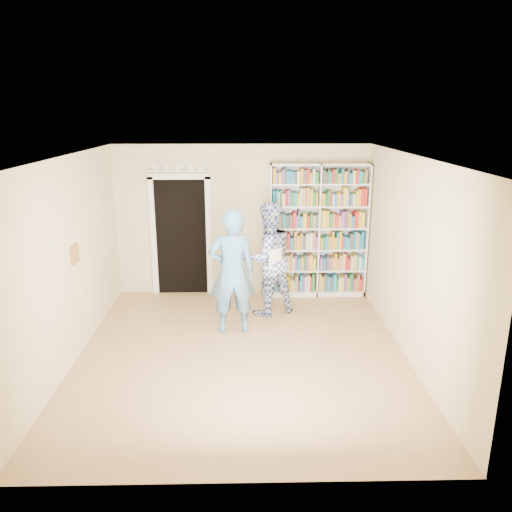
{
  "coord_description": "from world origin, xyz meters",
  "views": [
    {
      "loc": [
        0.06,
        -6.27,
        3.24
      ],
      "look_at": [
        0.21,
        0.9,
        1.16
      ],
      "focal_mm": 35.0,
      "sensor_mm": 36.0,
      "label": 1
    }
  ],
  "objects": [
    {
      "name": "floor",
      "position": [
        0.0,
        0.0,
        0.0
      ],
      "size": [
        5.0,
        5.0,
        0.0
      ],
      "primitive_type": "plane",
      "color": "#A4774F",
      "rests_on": "ground"
    },
    {
      "name": "ceiling",
      "position": [
        0.0,
        0.0,
        2.7
      ],
      "size": [
        5.0,
        5.0,
        0.0
      ],
      "primitive_type": "plane",
      "rotation": [
        3.14,
        0.0,
        0.0
      ],
      "color": "white",
      "rests_on": "wall_back"
    },
    {
      "name": "wall_back",
      "position": [
        0.0,
        2.5,
        1.35
      ],
      "size": [
        4.5,
        0.0,
        4.5
      ],
      "primitive_type": "plane",
      "rotation": [
        1.57,
        0.0,
        0.0
      ],
      "color": "beige",
      "rests_on": "floor"
    },
    {
      "name": "wall_left",
      "position": [
        -2.25,
        0.0,
        1.35
      ],
      "size": [
        0.0,
        5.0,
        5.0
      ],
      "primitive_type": "plane",
      "rotation": [
        1.57,
        0.0,
        1.57
      ],
      "color": "beige",
      "rests_on": "floor"
    },
    {
      "name": "wall_right",
      "position": [
        2.25,
        0.0,
        1.35
      ],
      "size": [
        0.0,
        5.0,
        5.0
      ],
      "primitive_type": "plane",
      "rotation": [
        1.57,
        0.0,
        -1.57
      ],
      "color": "beige",
      "rests_on": "floor"
    },
    {
      "name": "bookshelf",
      "position": [
        1.35,
        2.34,
        1.2
      ],
      "size": [
        1.73,
        0.33,
        2.38
      ],
      "rotation": [
        0.0,
        0.0,
        -0.33
      ],
      "color": "white",
      "rests_on": "floor"
    },
    {
      "name": "doorway",
      "position": [
        -1.1,
        2.48,
        1.18
      ],
      "size": [
        1.1,
        0.08,
        2.43
      ],
      "color": "black",
      "rests_on": "floor"
    },
    {
      "name": "wall_art",
      "position": [
        -2.23,
        0.2,
        1.4
      ],
      "size": [
        0.03,
        0.25,
        0.25
      ],
      "primitive_type": "cube",
      "color": "brown",
      "rests_on": "wall_left"
    },
    {
      "name": "man_blue",
      "position": [
        -0.15,
        0.76,
        0.95
      ],
      "size": [
        0.75,
        0.55,
        1.9
      ],
      "primitive_type": "imported",
      "rotation": [
        0.0,
        0.0,
        3.28
      ],
      "color": "#5087B3",
      "rests_on": "floor"
    },
    {
      "name": "man_plaid",
      "position": [
        0.42,
        1.49,
        0.94
      ],
      "size": [
        1.12,
        1.03,
        1.87
      ],
      "primitive_type": "imported",
      "rotation": [
        0.0,
        0.0,
        3.58
      ],
      "color": "navy",
      "rests_on": "floor"
    },
    {
      "name": "paper_sheet",
      "position": [
        0.52,
        1.22,
        1.02
      ],
      "size": [
        0.2,
        0.09,
        0.3
      ],
      "primitive_type": "cube",
      "rotation": [
        0.0,
        0.0,
        0.4
      ],
      "color": "white",
      "rests_on": "man_plaid"
    }
  ]
}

